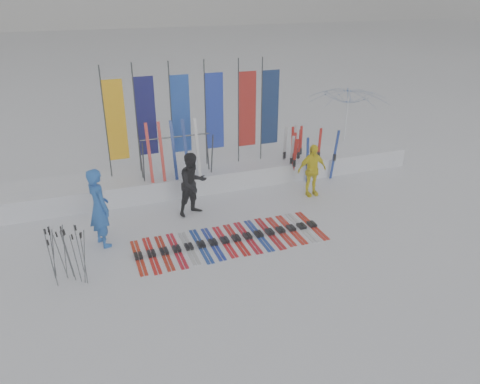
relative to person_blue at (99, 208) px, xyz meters
name	(u,v)px	position (x,y,z in m)	size (l,w,h in m)	color
ground	(256,260)	(3.20, -1.94, -0.98)	(120.00, 120.00, 0.00)	white
snow_bank	(201,176)	(3.20, 2.66, -0.68)	(14.00, 1.60, 0.60)	white
person_blue	(99,208)	(0.00, 0.00, 0.00)	(0.71, 0.47, 1.96)	blue
person_black	(193,184)	(2.49, 0.84, -0.11)	(0.85, 0.66, 1.75)	black
person_yellow	(312,170)	(6.07, 0.84, -0.19)	(0.92, 0.38, 1.57)	#FFEB10
tent_canopy	(346,123)	(8.79, 3.41, 0.29)	(2.77, 2.82, 2.54)	white
ski_row	(230,240)	(2.93, -0.92, -0.94)	(4.66, 1.69, 0.07)	red
pole_cluster	(66,255)	(-0.82, -1.28, -0.37)	(0.78, 0.58, 1.25)	#595B60
feather_flags	(197,113)	(3.19, 2.84, 1.27)	(5.25, 0.32, 3.20)	#383A3F
ski_rack	(176,150)	(2.39, 2.26, 0.41)	(2.04, 0.80, 1.23)	#383A3F
upright_skis	(301,154)	(6.42, 2.23, -0.19)	(1.52, 1.17, 1.68)	silver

